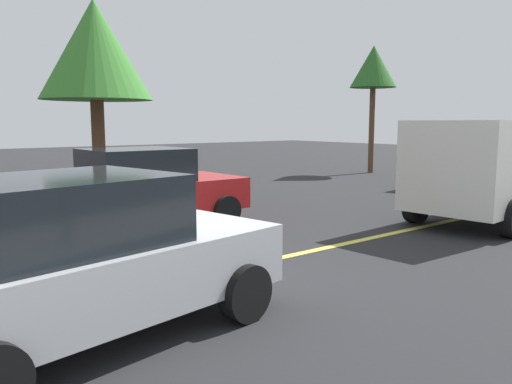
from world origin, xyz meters
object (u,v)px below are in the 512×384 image
object	(u,v)px
tree_left_verge	(373,68)
tree_centre_verge	(95,51)
white_van	(500,163)
car_white_approaching	(458,163)
car_silver_near_curb	(82,258)
car_red_mid_road	(143,188)

from	to	relation	value
tree_left_verge	tree_centre_verge	world-z (taller)	tree_left_verge
white_van	tree_left_verge	xyz separation A→B (m)	(6.36, 8.70, 3.15)
car_white_approaching	tree_centre_verge	bearing A→B (deg)	159.96
tree_centre_verge	car_white_approaching	bearing A→B (deg)	-20.04
car_silver_near_curb	tree_centre_verge	bearing A→B (deg)	67.05
car_red_mid_road	tree_left_verge	distance (m)	14.22
car_white_approaching	tree_centre_verge	size ratio (longest dim) A/B	0.85
tree_left_verge	car_silver_near_curb	bearing A→B (deg)	-150.01
car_silver_near_curb	car_red_mid_road	xyz separation A→B (m)	(2.97, 4.67, -0.01)
car_red_mid_road	tree_centre_verge	distance (m)	4.78
white_van	tree_centre_verge	bearing A→B (deg)	128.40
tree_left_verge	white_van	bearing A→B (deg)	-126.19
car_white_approaching	car_red_mid_road	size ratio (longest dim) A/B	1.11
car_red_mid_road	white_van	bearing A→B (deg)	-32.11
white_van	car_red_mid_road	size ratio (longest dim) A/B	1.31
car_silver_near_curb	car_white_approaching	xyz separation A→B (m)	(14.36, 4.26, -0.02)
white_van	car_white_approaching	xyz separation A→B (m)	(4.77, 3.74, -0.46)
car_white_approaching	tree_left_verge	world-z (taller)	tree_left_verge
car_silver_near_curb	car_white_approaching	world-z (taller)	car_silver_near_curb
car_silver_near_curb	tree_centre_verge	world-z (taller)	tree_centre_verge
tree_left_verge	car_white_approaching	bearing A→B (deg)	-107.85
white_van	car_silver_near_curb	bearing A→B (deg)	-176.94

